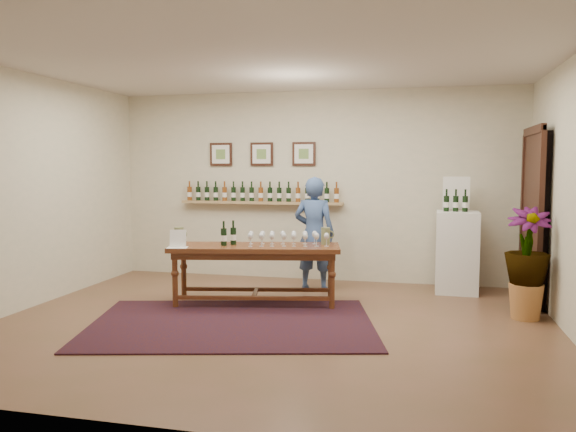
% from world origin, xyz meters
% --- Properties ---
extents(ground, '(6.00, 6.00, 0.00)m').
position_xyz_m(ground, '(0.00, 0.00, 0.00)').
color(ground, brown).
rests_on(ground, ground).
extents(room_shell, '(6.00, 6.00, 6.00)m').
position_xyz_m(room_shell, '(2.11, 1.86, 1.12)').
color(room_shell, beige).
rests_on(room_shell, ground).
extents(rug, '(3.40, 2.66, 0.02)m').
position_xyz_m(rug, '(-0.41, -0.10, 0.01)').
color(rug, '#42150B').
rests_on(rug, ground).
extents(tasting_table, '(2.15, 1.04, 0.73)m').
position_xyz_m(tasting_table, '(-0.42, 0.81, 0.62)').
color(tasting_table, '#4A1C12').
rests_on(tasting_table, ground).
extents(table_glasses, '(1.27, 0.56, 0.17)m').
position_xyz_m(table_glasses, '(-0.09, 0.90, 0.82)').
color(table_glasses, silver).
rests_on(table_glasses, tasting_table).
extents(table_bottles, '(0.29, 0.22, 0.28)m').
position_xyz_m(table_bottles, '(-0.74, 0.76, 0.87)').
color(table_bottles, black).
rests_on(table_bottles, tasting_table).
extents(pitcher_left, '(0.15, 0.15, 0.21)m').
position_xyz_m(pitcher_left, '(-1.36, 0.69, 0.84)').
color(pitcher_left, '#676C43').
rests_on(pitcher_left, tasting_table).
extents(pitcher_right, '(0.15, 0.15, 0.21)m').
position_xyz_m(pitcher_right, '(0.41, 1.10, 0.83)').
color(pitcher_right, '#676C43').
rests_on(pitcher_right, tasting_table).
extents(menu_card, '(0.27, 0.22, 0.21)m').
position_xyz_m(menu_card, '(-1.26, 0.42, 0.84)').
color(menu_card, white).
rests_on(menu_card, tasting_table).
extents(display_pedestal, '(0.56, 0.56, 1.09)m').
position_xyz_m(display_pedestal, '(2.04, 2.07, 0.55)').
color(display_pedestal, white).
rests_on(display_pedestal, ground).
extents(pedestal_bottles, '(0.33, 0.10, 0.33)m').
position_xyz_m(pedestal_bottles, '(2.00, 2.05, 1.26)').
color(pedestal_bottles, black).
rests_on(pedestal_bottles, display_pedestal).
extents(info_sign, '(0.35, 0.03, 0.49)m').
position_xyz_m(info_sign, '(2.02, 2.20, 1.34)').
color(info_sign, white).
rests_on(info_sign, display_pedestal).
extents(potted_plant, '(0.57, 0.57, 1.08)m').
position_xyz_m(potted_plant, '(2.70, 0.85, 0.63)').
color(potted_plant, '#A76C37').
rests_on(potted_plant, ground).
extents(person, '(0.60, 0.43, 1.56)m').
position_xyz_m(person, '(0.14, 1.77, 0.78)').
color(person, '#354D7D').
rests_on(person, ground).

